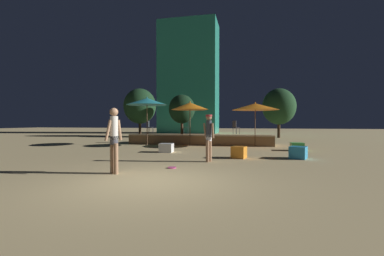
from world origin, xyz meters
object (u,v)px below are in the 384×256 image
object	(u,v)px
patio_umbrella_2	(190,106)
cube_seat_0	(166,148)
bistro_chair_0	(235,126)
cube_seat_2	(239,152)
person_1	(209,135)
background_tree_2	(279,107)
patio_umbrella_1	(147,102)
background_tree_0	(182,109)
bistro_chair_2	(150,126)
cube_seat_3	(298,153)
bistro_chair_1	(187,126)
cube_seat_1	(297,147)
frisbee_disc	(172,168)
patio_umbrella_0	(255,107)
person_0	(114,137)
background_tree_1	(140,106)

from	to	relation	value
patio_umbrella_2	cube_seat_0	bearing A→B (deg)	-96.69
bistro_chair_0	cube_seat_2	bearing A→B (deg)	140.91
person_1	background_tree_2	distance (m)	17.23
patio_umbrella_1	background_tree_0	size ratio (longest dim) A/B	0.73
cube_seat_2	bistro_chair_2	distance (m)	9.54
cube_seat_3	bistro_chair_1	distance (m)	9.21
cube_seat_2	background_tree_2	distance (m)	15.86
patio_umbrella_2	cube_seat_1	bearing A→B (deg)	-12.18
bistro_chair_0	bistro_chair_1	world-z (taller)	same
cube_seat_2	frisbee_disc	world-z (taller)	cube_seat_2
patio_umbrella_0	cube_seat_3	bearing A→B (deg)	-72.35
cube_seat_1	bistro_chair_0	xyz separation A→B (m)	(-3.37, 3.11, 1.03)
patio_umbrella_0	person_1	size ratio (longest dim) A/B	1.59
cube_seat_3	background_tree_2	bearing A→B (deg)	86.53
patio_umbrella_0	person_0	xyz separation A→B (m)	(-4.19, -9.41, -1.38)
background_tree_0	frisbee_disc	bearing A→B (deg)	-76.38
background_tree_0	patio_umbrella_2	bearing A→B (deg)	-72.50
bistro_chair_0	cube_seat_3	bearing A→B (deg)	161.13
patio_umbrella_0	frisbee_disc	size ratio (longest dim) A/B	10.20
patio_umbrella_1	cube_seat_0	bearing A→B (deg)	-55.32
cube_seat_1	person_0	xyz separation A→B (m)	(-6.29, -7.62, 0.86)
background_tree_0	bistro_chair_1	bearing A→B (deg)	-72.59
cube_seat_0	patio_umbrella_1	bearing A→B (deg)	124.68
cube_seat_2	background_tree_1	size ratio (longest dim) A/B	0.13
patio_umbrella_2	patio_umbrella_0	bearing A→B (deg)	6.75
patio_umbrella_0	background_tree_1	xyz separation A→B (m)	(-11.90, 9.84, 0.80)
patio_umbrella_2	person_0	size ratio (longest dim) A/B	1.48
patio_umbrella_2	bistro_chair_0	size ratio (longest dim) A/B	3.12
patio_umbrella_0	cube_seat_1	xyz separation A→B (m)	(2.10, -1.78, -2.24)
bistro_chair_1	bistro_chair_2	distance (m)	2.76
cube_seat_1	person_1	distance (m)	6.29
person_1	background_tree_1	world-z (taller)	background_tree_1
patio_umbrella_0	patio_umbrella_2	bearing A→B (deg)	-173.25
patio_umbrella_0	bistro_chair_1	distance (m)	5.12
patio_umbrella_1	bistro_chair_1	size ratio (longest dim) A/B	3.51
cube_seat_0	bistro_chair_0	world-z (taller)	bistro_chair_0
patio_umbrella_1	bistro_chair_0	xyz separation A→B (m)	(5.63, 1.68, -1.61)
bistro_chair_1	background_tree_1	xyz separation A→B (m)	(-7.23, 8.14, 2.01)
patio_umbrella_0	person_0	world-z (taller)	patio_umbrella_0
patio_umbrella_0	person_1	distance (m)	7.01
patio_umbrella_1	bistro_chair_2	xyz separation A→B (m)	(-0.54, 1.81, -1.61)
patio_umbrella_2	bistro_chair_2	distance (m)	4.15
person_0	bistro_chair_0	world-z (taller)	person_0
cube_seat_2	cube_seat_3	world-z (taller)	cube_seat_3
background_tree_0	background_tree_2	xyz separation A→B (m)	(9.53, 0.70, 0.18)
bistro_chair_2	cube_seat_3	bearing A→B (deg)	-133.17
cube_seat_0	bistro_chair_1	world-z (taller)	bistro_chair_1
bistro_chair_0	frisbee_disc	bearing A→B (deg)	127.57
patio_umbrella_0	bistro_chair_0	distance (m)	2.19
background_tree_0	cube_seat_2	bearing A→B (deg)	-66.77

